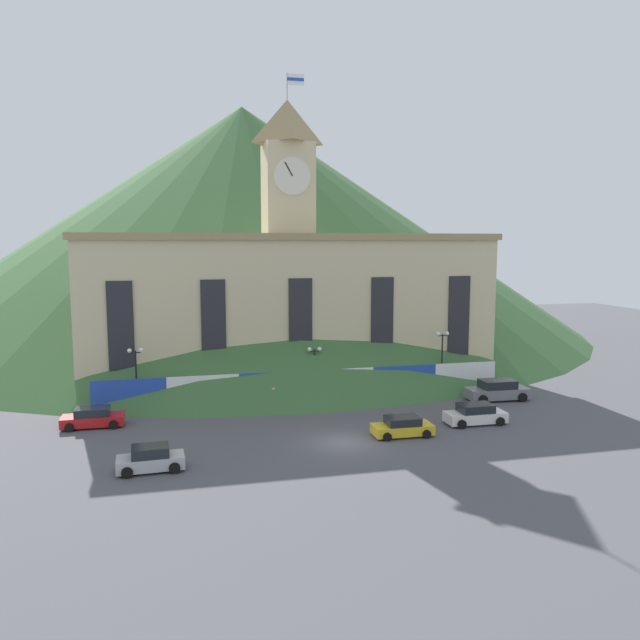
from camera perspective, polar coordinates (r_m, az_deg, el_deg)
ground_plane at (r=42.81m, az=2.25°, el=-11.16°), size 160.00×160.00×0.00m
civic_building at (r=60.59m, az=-2.90°, el=1.70°), size 38.65×11.96×29.04m
banner_fence at (r=53.23m, az=-1.13°, el=-6.02°), size 34.96×0.12×2.62m
hillside_backdrop at (r=97.11m, az=-7.03°, el=9.06°), size 100.10×100.10×33.50m
street_lamp_left at (r=53.01m, az=-16.50°, el=-3.90°), size 1.26×0.36×4.87m
street_lamp_far_right at (r=54.33m, az=-0.50°, el=-3.68°), size 1.26×0.36×4.37m
street_lamp_right at (r=58.06m, az=11.11°, el=-2.51°), size 1.26×0.36×5.32m
car_gray_pickup at (r=55.72m, az=15.90°, el=-6.23°), size 5.37×2.51×1.75m
car_yellow_coupe at (r=44.47m, az=7.54°, el=-9.66°), size 4.23×2.17×1.35m
car_white_taxi at (r=48.25m, az=14.01°, el=-8.39°), size 4.51×2.15×1.50m
car_red_sedan at (r=49.00m, az=-20.05°, el=-8.40°), size 4.40×2.13×1.45m
car_silver_hatch at (r=39.02m, az=-15.23°, el=-12.19°), size 3.97×2.16×1.50m
pedestrian at (r=51.22m, az=-4.28°, el=-7.01°), size 0.41×0.41×1.70m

